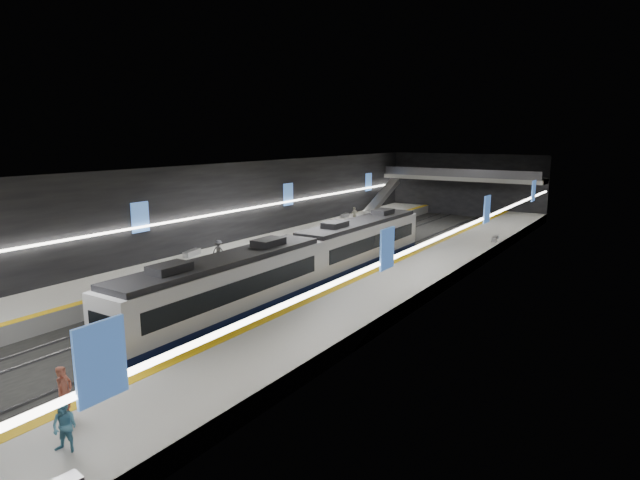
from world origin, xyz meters
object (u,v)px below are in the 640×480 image
Objects in this scene: passenger_right_a at (64,394)px; passenger_right_b at (65,427)px; escalator at (382,197)px; bench_left_far at (345,215)px; passenger_left_a at (354,215)px; passenger_left_b at (219,251)px; train at (305,262)px; bench_right_far at (495,239)px; bench_left_near at (192,253)px.

passenger_right_b is (1.75, -1.08, -0.13)m from passenger_right_a.
escalator is 6.60m from bench_left_far.
passenger_left_a is at bearing -82.31° from escalator.
train is at bearing 159.09° from passenger_left_b.
bench_right_far is 15.86m from passenger_left_a.
passenger_left_a is (1.20, -8.89, -1.06)m from escalator.
passenger_left_b is (1.54, -30.16, -1.11)m from escalator.
passenger_right_a is at bearing -103.24° from bench_right_far.
bench_right_far is at bearing 106.56° from passenger_left_a.
escalator is 53.12m from passenger_right_b.
passenger_right_b is (15.17, -50.90, -1.09)m from escalator.
train is at bearing -74.50° from bench_left_far.
passenger_right_a reaches higher than passenger_right_b.
bench_left_near is 26.46m from bench_right_far.
train is 17.86× the size of passenger_left_a.
bench_left_far is 1.02× the size of passenger_left_b.
passenger_right_a is (-3.48, -38.79, 0.74)m from bench_right_far.
bench_right_far is at bearing -24.36° from bench_left_far.
passenger_right_b is 24.82m from passenger_left_b.
train is 18.31× the size of bench_right_far.
bench_right_far is 38.95m from passenger_right_a.
train is at bearing -11.95° from passenger_right_a.
passenger_left_b is (-11.88, 19.66, -0.15)m from passenger_right_a.
bench_right_far is at bearing -144.35° from passenger_left_b.
passenger_left_b reaches higher than bench_left_far.
passenger_left_a reaches higher than passenger_left_b.
train reaches higher than bench_left_far.
bench_left_near is at bearing 17.37° from passenger_left_a.
escalator is at bearing -102.67° from passenger_left_b.
bench_left_far is 0.96× the size of passenger_left_a.
train is at bearing -19.76° from bench_left_near.
escalator is 30.22m from passenger_left_b.
passenger_left_a is 21.27m from passenger_left_b.
bench_left_far is 24.21m from passenger_left_b.
bench_left_far is 3.98m from passenger_left_a.
train reaches higher than bench_right_far.
bench_left_far is at bearing -3.20° from passenger_right_a.
train is 15.84× the size of bench_left_near.
bench_right_far is 39.91m from passenger_right_b.
escalator reaches higher than passenger_left_b.
passenger_left_b is at bearing 8.92° from passenger_right_a.
passenger_right_b reaches higher than bench_right_far.
passenger_right_b reaches higher than bench_left_far.
passenger_right_a is 22.97m from passenger_left_b.
passenger_right_a is at bearing -74.92° from escalator.
bench_right_far is at bearing 64.92° from passenger_right_b.
passenger_right_b is (5.17, -19.96, -0.39)m from train.
bench_left_far is at bearing -98.07° from passenger_left_b.
escalator is 4.94× the size of passenger_right_b.
bench_left_far is at bearing 74.83° from bench_left_near.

